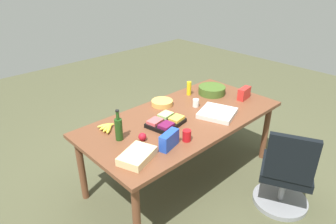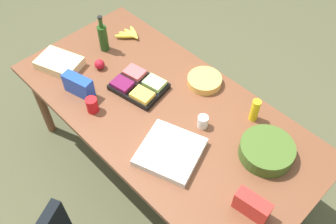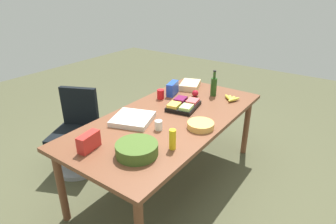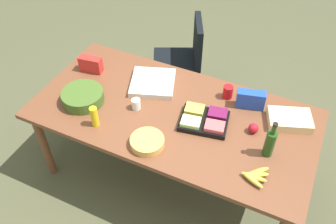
{
  "view_description": "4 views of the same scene",
  "coord_description": "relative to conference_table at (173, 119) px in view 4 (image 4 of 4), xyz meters",
  "views": [
    {
      "loc": [
        2.1,
        1.97,
        2.29
      ],
      "look_at": [
        0.13,
        -0.1,
        0.86
      ],
      "focal_mm": 32.15,
      "sensor_mm": 36.0,
      "label": 1
    },
    {
      "loc": [
        -1.19,
        1.12,
        2.74
      ],
      "look_at": [
        -0.09,
        0.05,
        0.87
      ],
      "focal_mm": 39.69,
      "sensor_mm": 36.0,
      "label": 2
    },
    {
      "loc": [
        -2.1,
        -1.47,
        2.03
      ],
      "look_at": [
        -0.0,
        0.02,
        0.84
      ],
      "focal_mm": 30.28,
      "sensor_mm": 36.0,
      "label": 3
    },
    {
      "loc": [
        0.82,
        -1.85,
        2.8
      ],
      "look_at": [
        -0.02,
        -0.04,
        0.83
      ],
      "focal_mm": 38.81,
      "sensor_mm": 36.0,
      "label": 4
    }
  ],
  "objects": [
    {
      "name": "ground_plane",
      "position": [
        0.0,
        0.0,
        -0.72
      ],
      "size": [
        10.0,
        10.0,
        0.0
      ],
      "primitive_type": "plane",
      "color": "#4D4E34"
    },
    {
      "name": "conference_table",
      "position": [
        0.0,
        0.0,
        0.0
      ],
      "size": [
        2.23,
        1.09,
        0.79
      ],
      "color": "brown",
      "rests_on": "ground"
    },
    {
      "name": "office_chair",
      "position": [
        -0.38,
        1.05,
        -0.36
      ],
      "size": [
        0.64,
        0.64,
        0.93
      ],
      "color": "gray",
      "rests_on": "ground"
    },
    {
      "name": "paper_cup",
      "position": [
        -0.29,
        -0.08,
        0.12
      ],
      "size": [
        0.07,
        0.07,
        0.09
      ],
      "primitive_type": "cylinder",
      "rotation": [
        0.0,
        0.0,
        -0.0
      ],
      "color": "white",
      "rests_on": "conference_table"
    },
    {
      "name": "chip_bag_red",
      "position": [
        -0.88,
        0.18,
        0.14
      ],
      "size": [
        0.21,
        0.11,
        0.14
      ],
      "primitive_type": "cube",
      "rotation": [
        0.0,
        0.0,
        0.13
      ],
      "color": "red",
      "rests_on": "conference_table"
    },
    {
      "name": "wine_bottle",
      "position": [
        0.77,
        -0.09,
        0.19
      ],
      "size": [
        0.09,
        0.09,
        0.31
      ],
      "color": "#204417",
      "rests_on": "conference_table"
    },
    {
      "name": "sheet_cake",
      "position": [
        0.85,
        0.27,
        0.11
      ],
      "size": [
        0.38,
        0.32,
        0.07
      ],
      "primitive_type": "cube",
      "rotation": [
        0.0,
        0.0,
        0.35
      ],
      "color": "beige",
      "rests_on": "conference_table"
    },
    {
      "name": "fruit_platter",
      "position": [
        0.26,
        0.0,
        0.1
      ],
      "size": [
        0.4,
        0.34,
        0.07
      ],
      "color": "black",
      "rests_on": "conference_table"
    },
    {
      "name": "banana_bunch",
      "position": [
        0.75,
        -0.33,
        0.1
      ],
      "size": [
        0.18,
        0.2,
        0.04
      ],
      "color": "gold",
      "rests_on": "conference_table"
    },
    {
      "name": "pizza_box",
      "position": [
        -0.29,
        0.23,
        0.1
      ],
      "size": [
        0.46,
        0.46,
        0.05
      ],
      "primitive_type": "cube",
      "rotation": [
        0.0,
        0.0,
        0.34
      ],
      "color": "silver",
      "rests_on": "conference_table"
    },
    {
      "name": "apple_red",
      "position": [
        0.62,
        0.07,
        0.11
      ],
      "size": [
        0.08,
        0.08,
        0.08
      ],
      "primitive_type": "sphere",
      "rotation": [
        0.0,
        0.0,
        -0.03
      ],
      "color": "#B21624",
      "rests_on": "conference_table"
    },
    {
      "name": "salad_bowl",
      "position": [
        -0.71,
        -0.19,
        0.12
      ],
      "size": [
        0.35,
        0.35,
        0.1
      ],
      "primitive_type": "cylinder",
      "rotation": [
        0.0,
        0.0,
        0.05
      ],
      "color": "#405E22",
      "rests_on": "conference_table"
    },
    {
      "name": "chip_bowl",
      "position": [
        -0.03,
        -0.37,
        0.1
      ],
      "size": [
        0.27,
        0.27,
        0.06
      ],
      "primitive_type": "cylinder",
      "rotation": [
        0.0,
        0.0,
        0.09
      ],
      "color": "#E2A950",
      "rests_on": "conference_table"
    },
    {
      "name": "mustard_bottle",
      "position": [
        -0.48,
        -0.36,
        0.16
      ],
      "size": [
        0.06,
        0.06,
        0.17
      ],
      "primitive_type": "cylinder",
      "rotation": [
        0.0,
        0.0,
        0.03
      ],
      "color": "yellow",
      "rests_on": "conference_table"
    },
    {
      "name": "red_solo_cup",
      "position": [
        0.33,
        0.36,
        0.13
      ],
      "size": [
        0.1,
        0.1,
        0.11
      ],
      "primitive_type": "cylinder",
      "rotation": [
        0.0,
        0.0,
        0.3
      ],
      "color": "red",
      "rests_on": "conference_table"
    },
    {
      "name": "chip_bag_blue",
      "position": [
        0.52,
        0.32,
        0.15
      ],
      "size": [
        0.23,
        0.13,
        0.15
      ],
      "primitive_type": "cube",
      "rotation": [
        0.0,
        0.0,
        0.25
      ],
      "color": "blue",
      "rests_on": "conference_table"
    }
  ]
}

